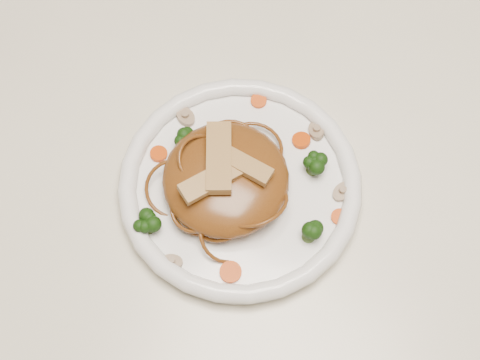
% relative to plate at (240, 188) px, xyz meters
% --- Properties ---
extents(ground, '(4.00, 4.00, 0.00)m').
position_rel_plate_xyz_m(ground, '(0.09, -0.00, -0.76)').
color(ground, brown).
rests_on(ground, ground).
extents(table, '(1.20, 0.80, 0.75)m').
position_rel_plate_xyz_m(table, '(0.09, -0.00, -0.11)').
color(table, '#EFE6CB').
rests_on(table, ground).
extents(plate, '(0.27, 0.27, 0.02)m').
position_rel_plate_xyz_m(plate, '(0.00, 0.00, 0.00)').
color(plate, white).
rests_on(plate, table).
extents(noodle_mound, '(0.17, 0.17, 0.04)m').
position_rel_plate_xyz_m(noodle_mound, '(-0.01, -0.01, 0.03)').
color(noodle_mound, brown).
rests_on(noodle_mound, plate).
extents(chicken_a, '(0.06, 0.02, 0.01)m').
position_rel_plate_xyz_m(chicken_a, '(0.00, 0.00, 0.06)').
color(chicken_a, tan).
rests_on(chicken_a, noodle_mound).
extents(chicken_b, '(0.06, 0.08, 0.01)m').
position_rel_plate_xyz_m(chicken_b, '(-0.02, -0.00, 0.06)').
color(chicken_b, tan).
rests_on(chicken_b, noodle_mound).
extents(chicken_c, '(0.05, 0.07, 0.01)m').
position_rel_plate_xyz_m(chicken_c, '(-0.02, -0.03, 0.06)').
color(chicken_c, tan).
rests_on(chicken_c, noodle_mound).
extents(broccoli_0, '(0.03, 0.03, 0.03)m').
position_rel_plate_xyz_m(broccoli_0, '(0.06, 0.05, 0.02)').
color(broccoli_0, '#17380B').
rests_on(broccoli_0, plate).
extents(broccoli_1, '(0.04, 0.04, 0.03)m').
position_rel_plate_xyz_m(broccoli_1, '(-0.08, 0.02, 0.02)').
color(broccoli_1, '#17380B').
rests_on(broccoli_1, plate).
extents(broccoli_2, '(0.03, 0.03, 0.03)m').
position_rel_plate_xyz_m(broccoli_2, '(-0.06, -0.08, 0.02)').
color(broccoli_2, '#17380B').
rests_on(broccoli_2, plate).
extents(broccoli_3, '(0.03, 0.03, 0.03)m').
position_rel_plate_xyz_m(broccoli_3, '(0.09, -0.02, 0.02)').
color(broccoli_3, '#17380B').
rests_on(broccoli_3, plate).
extents(carrot_0, '(0.03, 0.03, 0.00)m').
position_rel_plate_xyz_m(carrot_0, '(0.04, 0.08, 0.01)').
color(carrot_0, '#C34207').
rests_on(carrot_0, plate).
extents(carrot_1, '(0.02, 0.02, 0.00)m').
position_rel_plate_xyz_m(carrot_1, '(-0.09, -0.01, 0.01)').
color(carrot_1, '#C34207').
rests_on(carrot_1, plate).
extents(carrot_2, '(0.02, 0.02, 0.00)m').
position_rel_plate_xyz_m(carrot_2, '(0.11, 0.01, 0.01)').
color(carrot_2, '#C34207').
rests_on(carrot_2, plate).
extents(carrot_3, '(0.02, 0.02, 0.00)m').
position_rel_plate_xyz_m(carrot_3, '(-0.03, 0.10, 0.01)').
color(carrot_3, '#C34207').
rests_on(carrot_3, plate).
extents(carrot_4, '(0.03, 0.03, 0.00)m').
position_rel_plate_xyz_m(carrot_4, '(0.03, -0.09, 0.01)').
color(carrot_4, '#C34207').
rests_on(carrot_4, plate).
extents(mushroom_0, '(0.03, 0.03, 0.01)m').
position_rel_plate_xyz_m(mushroom_0, '(-0.02, -0.11, 0.01)').
color(mushroom_0, tan).
rests_on(mushroom_0, plate).
extents(mushroom_1, '(0.03, 0.03, 0.01)m').
position_rel_plate_xyz_m(mushroom_1, '(0.10, 0.04, 0.01)').
color(mushroom_1, tan).
rests_on(mushroom_1, plate).
extents(mushroom_2, '(0.04, 0.04, 0.01)m').
position_rel_plate_xyz_m(mushroom_2, '(-0.09, 0.05, 0.01)').
color(mushroom_2, tan).
rests_on(mushroom_2, plate).
extents(mushroom_3, '(0.03, 0.03, 0.01)m').
position_rel_plate_xyz_m(mushroom_3, '(0.05, 0.09, 0.01)').
color(mushroom_3, tan).
rests_on(mushroom_3, plate).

